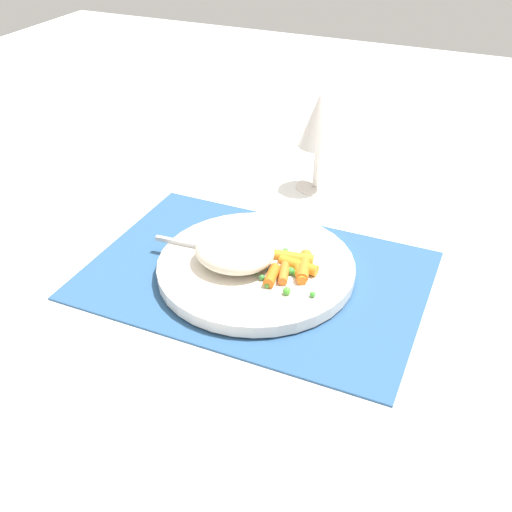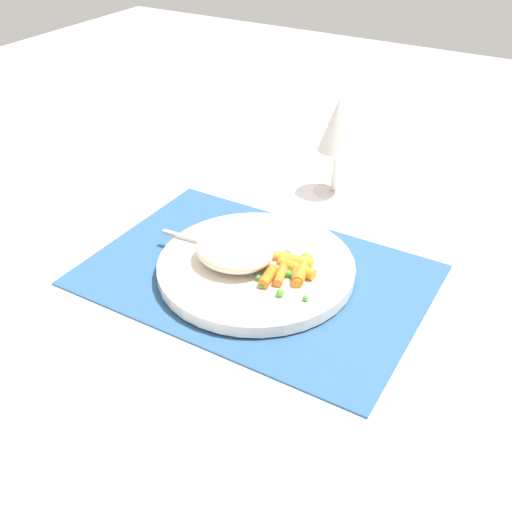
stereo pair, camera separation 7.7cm
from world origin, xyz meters
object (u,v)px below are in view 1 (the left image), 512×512
object	(u,v)px
carrot_portion	(294,266)
wine_glass	(319,123)
rice_mound	(235,251)
plate	(256,267)
fork	(236,256)

from	to	relation	value
carrot_portion	wine_glass	world-z (taller)	wine_glass
rice_mound	wine_glass	world-z (taller)	wine_glass
plate	wine_glass	xyz separation A→B (m)	(-0.01, 0.27, 0.10)
plate	wine_glass	bearing A→B (deg)	92.31
rice_mound	fork	bearing A→B (deg)	106.89
plate	carrot_portion	distance (m)	0.05
plate	fork	xyz separation A→B (m)	(-0.03, -0.00, 0.01)
carrot_portion	rice_mound	bearing A→B (deg)	-168.01
plate	rice_mound	bearing A→B (deg)	-150.64
rice_mound	wine_glass	bearing A→B (deg)	87.31
rice_mound	fork	size ratio (longest dim) A/B	0.52
fork	wine_glass	bearing A→B (deg)	86.43
carrot_portion	wine_glass	bearing A→B (deg)	103.15
fork	wine_glass	size ratio (longest dim) A/B	1.23
plate	fork	distance (m)	0.03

